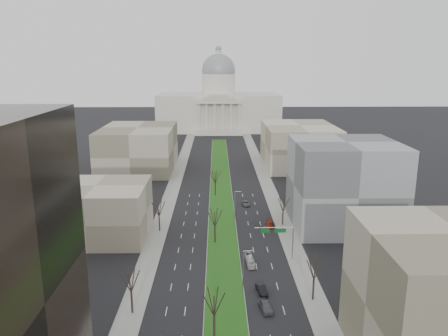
{
  "coord_description": "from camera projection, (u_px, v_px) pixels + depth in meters",
  "views": [
    {
      "loc": [
        -1.48,
        -24.25,
        45.44
      ],
      "look_at": [
        0.93,
        114.87,
        11.17
      ],
      "focal_mm": 35.0,
      "sensor_mm": 36.0,
      "label": 1
    }
  ],
  "objects": [
    {
      "name": "building_far_left",
      "position": [
        139.0,
        148.0,
        187.03
      ],
      "size": [
        30.0,
        40.0,
        18.0
      ],
      "primitive_type": "cube",
      "color": "gray",
      "rests_on": "ground"
    },
    {
      "name": "tree_left_far",
      "position": [
        159.0,
        208.0,
        117.95
      ],
      "size": [
        5.28,
        5.28,
        9.5
      ],
      "color": "black",
      "rests_on": "ground"
    },
    {
      "name": "building_beige_left",
      "position": [
        97.0,
        211.0,
        114.73
      ],
      "size": [
        26.0,
        22.0,
        14.0
      ],
      "primitive_type": "cube",
      "color": "tan",
      "rests_on": "ground"
    },
    {
      "name": "streetlamp_median_b",
      "position": [
        243.0,
        271.0,
        86.75
      ],
      "size": [
        1.9,
        0.2,
        9.16
      ],
      "color": "gray",
      "rests_on": "ground"
    },
    {
      "name": "box_van",
      "position": [
        250.0,
        261.0,
        99.99
      ],
      "size": [
        2.03,
        6.53,
        1.79
      ],
      "primitive_type": "imported",
      "rotation": [
        0.0,
        0.0,
        0.08
      ],
      "color": "silver",
      "rests_on": "ground"
    },
    {
      "name": "streetlamp_median_c",
      "position": [
        235.0,
        206.0,
        125.58
      ],
      "size": [
        1.9,
        0.2,
        9.16
      ],
      "color": "gray",
      "rests_on": "ground"
    },
    {
      "name": "tree_median_b",
      "position": [
        215.0,
        217.0,
        110.4
      ],
      "size": [
        5.4,
        5.4,
        9.72
      ],
      "color": "black",
      "rests_on": "ground"
    },
    {
      "name": "mast_arm_signs",
      "position": [
        281.0,
        235.0,
        101.19
      ],
      "size": [
        9.12,
        0.24,
        8.09
      ],
      "color": "gray",
      "rests_on": "ground"
    },
    {
      "name": "tree_median_a",
      "position": [
        214.0,
        302.0,
        71.57
      ],
      "size": [
        5.4,
        5.4,
        9.72
      ],
      "color": "black",
      "rests_on": "ground"
    },
    {
      "name": "car_grey_far",
      "position": [
        246.0,
        203.0,
        140.82
      ],
      "size": [
        2.68,
        4.84,
        1.28
      ],
      "primitive_type": "imported",
      "rotation": [
        0.0,
        0.0,
        0.12
      ],
      "color": "#515559",
      "rests_on": "ground"
    },
    {
      "name": "tree_right_mid",
      "position": [
        315.0,
        266.0,
        83.5
      ],
      "size": [
        5.52,
        5.52,
        9.94
      ],
      "color": "black",
      "rests_on": "ground"
    },
    {
      "name": "ground",
      "position": [
        221.0,
        196.0,
        150.94
      ],
      "size": [
        600.0,
        600.0,
        0.0
      ],
      "primitive_type": "plane",
      "color": "black",
      "rests_on": "ground"
    },
    {
      "name": "median",
      "position": [
        221.0,
        196.0,
        149.93
      ],
      "size": [
        8.0,
        222.03,
        0.2
      ],
      "color": "#999993",
      "rests_on": "ground"
    },
    {
      "name": "tree_left_mid",
      "position": [
        131.0,
        279.0,
        79.08
      ],
      "size": [
        5.4,
        5.4,
        9.72
      ],
      "color": "black",
      "rests_on": "ground"
    },
    {
      "name": "sidewalk_right",
      "position": [
        282.0,
        221.0,
        126.95
      ],
      "size": [
        5.0,
        330.0,
        0.15
      ],
      "primitive_type": "cube",
      "color": "gray",
      "rests_on": "ground"
    },
    {
      "name": "capitol",
      "position": [
        219.0,
        105.0,
        292.26
      ],
      "size": [
        80.0,
        46.0,
        55.0
      ],
      "color": "beige",
      "rests_on": "ground"
    },
    {
      "name": "car_grey_near",
      "position": [
        266.0,
        306.0,
        81.51
      ],
      "size": [
        2.83,
        5.25,
        1.69
      ],
      "primitive_type": "imported",
      "rotation": [
        0.0,
        0.0,
        0.17
      ],
      "color": "#494B50",
      "rests_on": "ground"
    },
    {
      "name": "building_grey_right",
      "position": [
        344.0,
        184.0,
        121.46
      ],
      "size": [
        28.0,
        26.0,
        24.0
      ],
      "primitive_type": "cube",
      "color": "slate",
      "rests_on": "ground"
    },
    {
      "name": "tree_right_far",
      "position": [
        283.0,
        203.0,
        122.49
      ],
      "size": [
        5.04,
        5.04,
        9.07
      ],
      "color": "black",
      "rests_on": "ground"
    },
    {
      "name": "car_black",
      "position": [
        262.0,
        289.0,
        87.66
      ],
      "size": [
        2.38,
        4.8,
        1.51
      ],
      "primitive_type": "imported",
      "rotation": [
        0.0,
        0.0,
        0.17
      ],
      "color": "black",
      "rests_on": "ground"
    },
    {
      "name": "building_far_right",
      "position": [
        299.0,
        145.0,
        193.07
      ],
      "size": [
        30.0,
        40.0,
        18.0
      ],
      "primitive_type": "cube",
      "color": "tan",
      "rests_on": "ground"
    },
    {
      "name": "tree_median_c",
      "position": [
        215.0,
        176.0,
        149.23
      ],
      "size": [
        5.4,
        5.4,
        9.72
      ],
      "color": "black",
      "rests_on": "ground"
    },
    {
      "name": "car_red",
      "position": [
        270.0,
        224.0,
        122.89
      ],
      "size": [
        2.63,
        5.05,
        1.4
      ],
      "primitive_type": "imported",
      "rotation": [
        0.0,
        0.0,
        -0.15
      ],
      "color": "maroon",
      "rests_on": "ground"
    },
    {
      "name": "sidewalk_left",
      "position": [
        162.0,
        222.0,
        126.36
      ],
      "size": [
        5.0,
        330.0,
        0.15
      ],
      "primitive_type": "cube",
      "color": "gray",
      "rests_on": "ground"
    }
  ]
}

